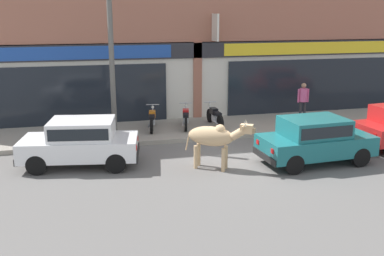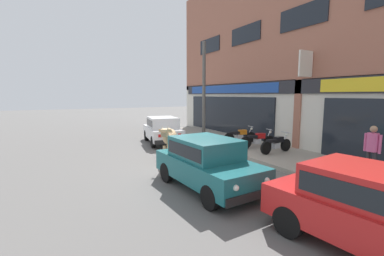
{
  "view_description": "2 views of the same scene",
  "coord_description": "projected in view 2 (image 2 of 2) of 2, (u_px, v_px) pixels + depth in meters",
  "views": [
    {
      "loc": [
        -4.74,
        -13.09,
        4.66
      ],
      "look_at": [
        -1.31,
        1.0,
        0.87
      ],
      "focal_mm": 42.0,
      "sensor_mm": 36.0,
      "label": 1
    },
    {
      "loc": [
        8.25,
        -4.65,
        2.68
      ],
      "look_at": [
        -2.32,
        1.0,
        1.12
      ],
      "focal_mm": 24.0,
      "sensor_mm": 36.0,
      "label": 2
    }
  ],
  "objects": [
    {
      "name": "ground_plane",
      "position": [
        198.0,
        166.0,
        9.73
      ],
      "size": [
        90.0,
        90.0,
        0.0
      ],
      "primitive_type": "plane",
      "color": "#605E5B"
    },
    {
      "name": "sidewalk",
      "position": [
        271.0,
        153.0,
        11.5
      ],
      "size": [
        19.0,
        3.19,
        0.16
      ],
      "primitive_type": "cube",
      "color": "gray",
      "rests_on": "ground"
    },
    {
      "name": "shop_building",
      "position": [
        305.0,
        45.0,
        11.74
      ],
      "size": [
        23.0,
        1.4,
        10.27
      ],
      "color": "#9E604C",
      "rests_on": "ground"
    },
    {
      "name": "cow",
      "position": [
        169.0,
        137.0,
        10.18
      ],
      "size": [
        1.89,
        1.38,
        1.61
      ],
      "color": "tan",
      "rests_on": "ground"
    },
    {
      "name": "car_0",
      "position": [
        374.0,
        207.0,
        4.28
      ],
      "size": [
        3.74,
        1.99,
        1.46
      ],
      "color": "black",
      "rests_on": "ground"
    },
    {
      "name": "car_1",
      "position": [
        162.0,
        129.0,
        14.19
      ],
      "size": [
        3.78,
        2.15,
        1.46
      ],
      "color": "black",
      "rests_on": "ground"
    },
    {
      "name": "car_2",
      "position": [
        207.0,
        161.0,
        7.29
      ],
      "size": [
        3.69,
        1.81,
        1.46
      ],
      "color": "black",
      "rests_on": "ground"
    },
    {
      "name": "motorcycle_0",
      "position": [
        240.0,
        136.0,
        13.38
      ],
      "size": [
        0.64,
        1.79,
        0.88
      ],
      "color": "black",
      "rests_on": "sidewalk"
    },
    {
      "name": "motorcycle_1",
      "position": [
        258.0,
        140.0,
        12.2
      ],
      "size": [
        0.66,
        1.79,
        0.88
      ],
      "color": "black",
      "rests_on": "sidewalk"
    },
    {
      "name": "motorcycle_2",
      "position": [
        276.0,
        144.0,
        11.15
      ],
      "size": [
        0.52,
        1.81,
        0.88
      ],
      "color": "black",
      "rests_on": "sidewalk"
    },
    {
      "name": "pedestrian",
      "position": [
        372.0,
        146.0,
        7.71
      ],
      "size": [
        0.5,
        0.32,
        1.6
      ],
      "color": "#2D2D33",
      "rests_on": "sidewalk"
    },
    {
      "name": "utility_pole",
      "position": [
        204.0,
        92.0,
        13.83
      ],
      "size": [
        0.18,
        0.18,
        5.31
      ],
      "primitive_type": "cylinder",
      "color": "#595651",
      "rests_on": "sidewalk"
    }
  ]
}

